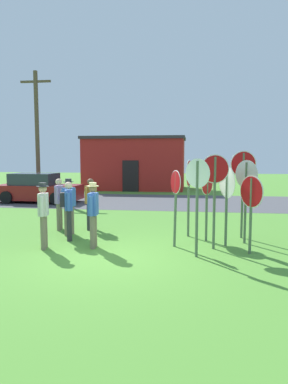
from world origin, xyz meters
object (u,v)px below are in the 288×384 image
object	(u,v)px
stop_sign_rear_right	(197,191)
person_near_signs	(91,201)
stop_sign_nearest	(175,196)
stop_sign_tallest	(251,201)
stop_sign_low_front	(243,179)
person_in_dark_shirt	(59,201)
person_in_teal	(68,207)
stop_sign_leaning_left	(246,187)
parked_car_on_street	(38,189)
person_on_left	(43,212)
stop_sign_center_cluster	(215,185)
person_holding_notes	(93,211)
person_with_sunhat	(69,203)
stop_sign_far_back	(207,196)
stop_sign_rear_left	(227,192)
stop_sign_leaning_right	(189,184)
utility_pole	(37,132)

from	to	relation	value
stop_sign_rear_right	person_near_signs	size ratio (longest dim) A/B	1.40
stop_sign_nearest	stop_sign_tallest	bearing A→B (deg)	-13.65
stop_sign_low_front	person_in_dark_shirt	world-z (taller)	stop_sign_low_front
person_in_teal	person_near_signs	world-z (taller)	same
person_in_teal	person_near_signs	distance (m)	1.53
stop_sign_rear_right	stop_sign_leaning_left	bearing A→B (deg)	48.36
parked_car_on_street	person_near_signs	distance (m)	7.89
stop_sign_rear_right	person_in_teal	bearing A→B (deg)	161.98
stop_sign_leaning_left	person_on_left	xyz separation A→B (m)	(-5.30, -1.29, -0.60)
stop_sign_center_cluster	stop_sign_tallest	bearing A→B (deg)	-21.31
person_holding_notes	person_with_sunhat	xyz separation A→B (m)	(-1.17, 1.39, 0.00)
parked_car_on_street	person_with_sunhat	world-z (taller)	person_with_sunhat
parked_car_on_street	stop_sign_center_cluster	distance (m)	11.92
stop_sign_tallest	stop_sign_low_front	xyz separation A→B (m)	(0.03, 1.71, 0.43)
stop_sign_far_back	person_holding_notes	distance (m)	3.23
stop_sign_tallest	stop_sign_rear_right	bearing A→B (deg)	-160.97
stop_sign_tallest	stop_sign_leaning_left	size ratio (longest dim) A/B	0.85
stop_sign_far_back	person_with_sunhat	xyz separation A→B (m)	(-4.15, 0.20, -0.32)
stop_sign_tallest	stop_sign_rear_left	size ratio (longest dim) A/B	0.91
stop_sign_low_front	person_holding_notes	size ratio (longest dim) A/B	1.48
stop_sign_nearest	person_in_teal	bearing A→B (deg)	174.98
parked_car_on_street	stop_sign_tallest	distance (m)	12.76
stop_sign_rear_right	stop_sign_center_cluster	distance (m)	0.92
stop_sign_leaning_right	person_in_dark_shirt	distance (m)	4.27
stop_sign_rear_left	stop_sign_nearest	xyz separation A→B (m)	(-1.36, -0.23, -0.10)
person_on_left	utility_pole	bearing A→B (deg)	114.92
person_in_dark_shirt	person_near_signs	distance (m)	1.03
person_holding_notes	stop_sign_far_back	bearing A→B (deg)	21.76
stop_sign_far_back	stop_sign_low_front	bearing A→B (deg)	25.47
stop_sign_leaning_left	stop_sign_tallest	bearing A→B (deg)	-91.52
utility_pole	stop_sign_nearest	world-z (taller)	utility_pole
parked_car_on_street	person_near_signs	size ratio (longest dim) A/B	2.58
stop_sign_center_cluster	person_near_signs	size ratio (longest dim) A/B	1.46
person_in_dark_shirt	utility_pole	bearing A→B (deg)	118.08
stop_sign_low_front	stop_sign_nearest	xyz separation A→B (m)	(-1.91, -1.26, -0.39)
person_in_teal	stop_sign_low_front	bearing A→B (deg)	11.23
stop_sign_rear_left	stop_sign_low_front	world-z (taller)	stop_sign_low_front
stop_sign_tallest	person_holding_notes	bearing A→B (deg)	179.69
stop_sign_leaning_left	stop_sign_low_front	size ratio (longest dim) A/B	0.90
person_in_teal	stop_sign_nearest	bearing A→B (deg)	-5.02
stop_sign_nearest	stop_sign_far_back	bearing A→B (deg)	41.51
stop_sign_leaning_right	person_holding_notes	xyz separation A→B (m)	(-2.47, -1.68, -0.61)
stop_sign_far_back	person_with_sunhat	size ratio (longest dim) A/B	1.12
stop_sign_far_back	stop_sign_low_front	world-z (taller)	stop_sign_low_front
stop_sign_leaning_left	stop_sign_center_cluster	distance (m)	1.15
person_near_signs	person_in_dark_shirt	bearing A→B (deg)	-171.27
person_in_teal	stop_sign_rear_right	bearing A→B (deg)	-18.02
stop_sign_leaning_left	person_in_teal	distance (m)	5.03
person_in_dark_shirt	person_holding_notes	distance (m)	2.69
stop_sign_far_back	person_with_sunhat	distance (m)	4.17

